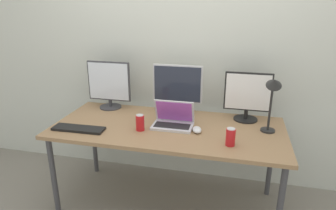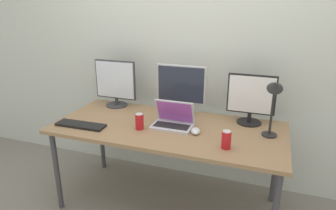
{
  "view_description": "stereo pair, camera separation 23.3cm",
  "coord_description": "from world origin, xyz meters",
  "px_view_note": "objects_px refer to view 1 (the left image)",
  "views": [
    {
      "loc": [
        0.51,
        -2.14,
        1.69
      ],
      "look_at": [
        0.0,
        0.0,
        0.92
      ],
      "focal_mm": 32.0,
      "sensor_mm": 36.0,
      "label": 1
    },
    {
      "loc": [
        0.74,
        -2.07,
        1.69
      ],
      "look_at": [
        0.0,
        0.0,
        0.92
      ],
      "focal_mm": 32.0,
      "sensor_mm": 36.0,
      "label": 2
    }
  ],
  "objects_px": {
    "soda_can_by_laptop": "(140,123)",
    "monitor_left": "(109,85)",
    "monitor_center": "(177,88)",
    "desk_lamp": "(273,94)",
    "work_desk": "(168,133)",
    "keyboard_main": "(79,129)",
    "laptop_silver": "(173,120)",
    "monitor_right": "(247,96)",
    "soda_can_near_keyboard": "(231,137)",
    "mouse_by_keyboard": "(197,130)"
  },
  "relations": [
    {
      "from": "soda_can_by_laptop",
      "to": "monitor_left",
      "type": "bearing_deg",
      "value": 135.55
    },
    {
      "from": "monitor_center",
      "to": "desk_lamp",
      "type": "xyz_separation_m",
      "value": [
        0.76,
        -0.26,
        0.07
      ]
    },
    {
      "from": "work_desk",
      "to": "monitor_center",
      "type": "height_order",
      "value": "monitor_center"
    },
    {
      "from": "desk_lamp",
      "to": "keyboard_main",
      "type": "bearing_deg",
      "value": -169.11
    },
    {
      "from": "monitor_center",
      "to": "laptop_silver",
      "type": "distance_m",
      "value": 0.35
    },
    {
      "from": "soda_can_by_laptop",
      "to": "monitor_right",
      "type": "bearing_deg",
      "value": 27.2
    },
    {
      "from": "monitor_left",
      "to": "soda_can_by_laptop",
      "type": "height_order",
      "value": "monitor_left"
    },
    {
      "from": "monitor_right",
      "to": "soda_can_near_keyboard",
      "type": "relative_size",
      "value": 3.22
    },
    {
      "from": "mouse_by_keyboard",
      "to": "desk_lamp",
      "type": "relative_size",
      "value": 0.24
    },
    {
      "from": "work_desk",
      "to": "keyboard_main",
      "type": "height_order",
      "value": "keyboard_main"
    },
    {
      "from": "monitor_left",
      "to": "keyboard_main",
      "type": "xyz_separation_m",
      "value": [
        -0.03,
        -0.54,
        -0.21
      ]
    },
    {
      "from": "monitor_left",
      "to": "laptop_silver",
      "type": "height_order",
      "value": "monitor_left"
    },
    {
      "from": "work_desk",
      "to": "soda_can_near_keyboard",
      "type": "bearing_deg",
      "value": -24.08
    },
    {
      "from": "monitor_center",
      "to": "mouse_by_keyboard",
      "type": "xyz_separation_m",
      "value": [
        0.23,
        -0.36,
        -0.22
      ]
    },
    {
      "from": "soda_can_by_laptop",
      "to": "desk_lamp",
      "type": "relative_size",
      "value": 0.28
    },
    {
      "from": "monitor_right",
      "to": "keyboard_main",
      "type": "distance_m",
      "value": 1.38
    },
    {
      "from": "monitor_left",
      "to": "soda_can_by_laptop",
      "type": "distance_m",
      "value": 0.63
    },
    {
      "from": "monitor_right",
      "to": "desk_lamp",
      "type": "height_order",
      "value": "desk_lamp"
    },
    {
      "from": "work_desk",
      "to": "monitor_left",
      "type": "bearing_deg",
      "value": 154.05
    },
    {
      "from": "monitor_left",
      "to": "mouse_by_keyboard",
      "type": "xyz_separation_m",
      "value": [
        0.87,
        -0.37,
        -0.2
      ]
    },
    {
      "from": "monitor_center",
      "to": "laptop_silver",
      "type": "relative_size",
      "value": 1.37
    },
    {
      "from": "mouse_by_keyboard",
      "to": "monitor_right",
      "type": "bearing_deg",
      "value": 28.6
    },
    {
      "from": "mouse_by_keyboard",
      "to": "monitor_left",
      "type": "bearing_deg",
      "value": 142.18
    },
    {
      "from": "desk_lamp",
      "to": "work_desk",
      "type": "bearing_deg",
      "value": -176.75
    },
    {
      "from": "laptop_silver",
      "to": "soda_can_by_laptop",
      "type": "xyz_separation_m",
      "value": [
        -0.23,
        -0.13,
        0.01
      ]
    },
    {
      "from": "monitor_left",
      "to": "monitor_right",
      "type": "xyz_separation_m",
      "value": [
        1.23,
        -0.02,
        -0.01
      ]
    },
    {
      "from": "monitor_right",
      "to": "laptop_silver",
      "type": "relative_size",
      "value": 1.28
    },
    {
      "from": "keyboard_main",
      "to": "mouse_by_keyboard",
      "type": "relative_size",
      "value": 3.78
    },
    {
      "from": "monitor_left",
      "to": "mouse_by_keyboard",
      "type": "relative_size",
      "value": 4.05
    },
    {
      "from": "soda_can_by_laptop",
      "to": "desk_lamp",
      "type": "bearing_deg",
      "value": 9.84
    },
    {
      "from": "monitor_left",
      "to": "mouse_by_keyboard",
      "type": "height_order",
      "value": "monitor_left"
    },
    {
      "from": "monitor_left",
      "to": "soda_can_near_keyboard",
      "type": "bearing_deg",
      "value": -25.13
    },
    {
      "from": "work_desk",
      "to": "monitor_left",
      "type": "relative_size",
      "value": 4.2
    },
    {
      "from": "laptop_silver",
      "to": "keyboard_main",
      "type": "distance_m",
      "value": 0.74
    },
    {
      "from": "monitor_left",
      "to": "soda_can_by_laptop",
      "type": "xyz_separation_m",
      "value": [
        0.44,
        -0.43,
        -0.16
      ]
    },
    {
      "from": "laptop_silver",
      "to": "soda_can_by_laptop",
      "type": "distance_m",
      "value": 0.27
    },
    {
      "from": "work_desk",
      "to": "soda_can_near_keyboard",
      "type": "height_order",
      "value": "soda_can_near_keyboard"
    },
    {
      "from": "monitor_left",
      "to": "soda_can_near_keyboard",
      "type": "xyz_separation_m",
      "value": [
        1.12,
        -0.53,
        -0.16
      ]
    },
    {
      "from": "work_desk",
      "to": "soda_can_by_laptop",
      "type": "distance_m",
      "value": 0.26
    },
    {
      "from": "monitor_left",
      "to": "monitor_center",
      "type": "distance_m",
      "value": 0.64
    },
    {
      "from": "monitor_center",
      "to": "mouse_by_keyboard",
      "type": "height_order",
      "value": "monitor_center"
    },
    {
      "from": "monitor_center",
      "to": "desk_lamp",
      "type": "bearing_deg",
      "value": -18.91
    },
    {
      "from": "work_desk",
      "to": "mouse_by_keyboard",
      "type": "xyz_separation_m",
      "value": [
        0.24,
        -0.06,
        0.08
      ]
    },
    {
      "from": "work_desk",
      "to": "monitor_center",
      "type": "relative_size",
      "value": 4.2
    },
    {
      "from": "monitor_left",
      "to": "monitor_right",
      "type": "bearing_deg",
      "value": -0.96
    },
    {
      "from": "soda_can_by_laptop",
      "to": "desk_lamp",
      "type": "xyz_separation_m",
      "value": [
        0.96,
        0.17,
        0.25
      ]
    },
    {
      "from": "soda_can_by_laptop",
      "to": "desk_lamp",
      "type": "distance_m",
      "value": 1.0
    },
    {
      "from": "monitor_left",
      "to": "work_desk",
      "type": "bearing_deg",
      "value": -25.95
    },
    {
      "from": "keyboard_main",
      "to": "soda_can_by_laptop",
      "type": "height_order",
      "value": "soda_can_by_laptop"
    },
    {
      "from": "work_desk",
      "to": "mouse_by_keyboard",
      "type": "relative_size",
      "value": 16.98
    }
  ]
}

